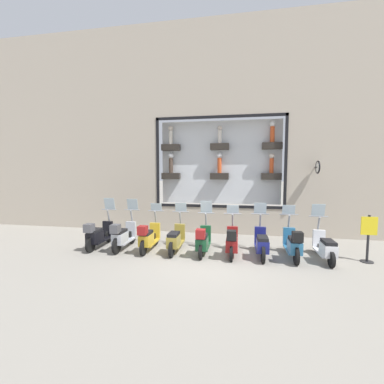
% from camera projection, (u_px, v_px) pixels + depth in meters
% --- Properties ---
extents(ground_plane, '(120.00, 120.00, 0.00)m').
position_uv_depth(ground_plane, '(210.00, 260.00, 7.90)').
color(ground_plane, gray).
extents(building_facade, '(1.18, 36.00, 9.11)m').
position_uv_depth(building_facade, '(220.00, 127.00, 11.05)').
color(building_facade, '#ADA08E').
rests_on(building_facade, ground_plane).
extents(scooter_white_0, '(1.79, 0.61, 1.65)m').
position_uv_depth(scooter_white_0, '(325.00, 247.00, 7.85)').
color(scooter_white_0, black).
rests_on(scooter_white_0, ground_plane).
extents(scooter_teal_1, '(1.81, 0.61, 1.59)m').
position_uv_depth(scooter_teal_1, '(293.00, 244.00, 7.96)').
color(scooter_teal_1, black).
rests_on(scooter_teal_1, ground_plane).
extents(scooter_navy_2, '(1.80, 0.60, 1.65)m').
position_uv_depth(scooter_navy_2, '(262.00, 243.00, 8.18)').
color(scooter_navy_2, black).
rests_on(scooter_navy_2, ground_plane).
extents(scooter_red_3, '(1.79, 0.60, 1.55)m').
position_uv_depth(scooter_red_3, '(232.00, 242.00, 8.28)').
color(scooter_red_3, black).
rests_on(scooter_red_3, ground_plane).
extents(scooter_green_4, '(1.79, 0.60, 1.68)m').
position_uv_depth(scooter_green_4, '(203.00, 240.00, 8.45)').
color(scooter_green_4, black).
rests_on(scooter_green_4, ground_plane).
extents(scooter_olive_5, '(1.80, 0.60, 1.59)m').
position_uv_depth(scooter_olive_5, '(176.00, 239.00, 8.68)').
color(scooter_olive_5, black).
rests_on(scooter_olive_5, ground_plane).
extents(scooter_yellow_6, '(1.80, 0.61, 1.55)m').
position_uv_depth(scooter_yellow_6, '(149.00, 237.00, 8.78)').
color(scooter_yellow_6, black).
rests_on(scooter_yellow_6, ground_plane).
extents(scooter_silver_7, '(1.81, 0.61, 1.69)m').
position_uv_depth(scooter_silver_7, '(123.00, 236.00, 8.96)').
color(scooter_silver_7, black).
rests_on(scooter_silver_7, ground_plane).
extents(scooter_black_8, '(1.80, 0.61, 1.71)m').
position_uv_depth(scooter_black_8, '(98.00, 235.00, 9.12)').
color(scooter_black_8, black).
rests_on(scooter_black_8, ground_plane).
extents(shop_sign_post, '(0.36, 0.45, 1.44)m').
position_uv_depth(shop_sign_post, '(368.00, 237.00, 7.68)').
color(shop_sign_post, '#232326').
rests_on(shop_sign_post, ground_plane).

